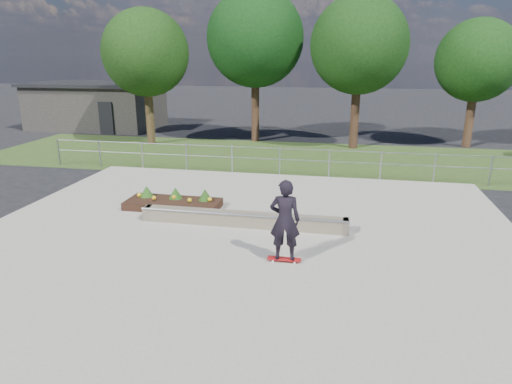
# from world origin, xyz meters

# --- Properties ---
(ground) EXTENTS (120.00, 120.00, 0.00)m
(ground) POSITION_xyz_m (0.00, 0.00, 0.00)
(ground) COLOR black
(ground) RESTS_ON ground
(grass_verge) EXTENTS (30.00, 8.00, 0.02)m
(grass_verge) POSITION_xyz_m (0.00, 11.00, 0.01)
(grass_verge) COLOR #2D441B
(grass_verge) RESTS_ON ground
(concrete_slab) EXTENTS (15.00, 15.00, 0.06)m
(concrete_slab) POSITION_xyz_m (0.00, 0.00, 0.03)
(concrete_slab) COLOR gray
(concrete_slab) RESTS_ON ground
(fence) EXTENTS (20.06, 0.06, 1.20)m
(fence) POSITION_xyz_m (0.00, 7.50, 0.77)
(fence) COLOR gray
(fence) RESTS_ON ground
(building) EXTENTS (8.40, 5.40, 3.00)m
(building) POSITION_xyz_m (-14.00, 18.00, 1.51)
(building) COLOR #2D2B28
(building) RESTS_ON ground
(tree_far_left) EXTENTS (4.55, 4.55, 7.15)m
(tree_far_left) POSITION_xyz_m (-8.00, 13.00, 4.85)
(tree_far_left) COLOR #362615
(tree_far_left) RESTS_ON ground
(tree_mid_left) EXTENTS (5.25, 5.25, 8.25)m
(tree_mid_left) POSITION_xyz_m (-2.50, 15.00, 5.61)
(tree_mid_left) COLOR #321D14
(tree_mid_left) RESTS_ON ground
(tree_mid_right) EXTENTS (4.90, 4.90, 7.70)m
(tree_mid_right) POSITION_xyz_m (3.00, 14.00, 5.23)
(tree_mid_right) COLOR black
(tree_mid_right) RESTS_ON ground
(tree_far_right) EXTENTS (4.20, 4.20, 6.60)m
(tree_far_right) POSITION_xyz_m (9.00, 15.50, 4.48)
(tree_far_right) COLOR #362015
(tree_far_right) RESTS_ON ground
(grind_ledge) EXTENTS (6.00, 0.44, 0.43)m
(grind_ledge) POSITION_xyz_m (-0.19, 1.49, 0.26)
(grind_ledge) COLOR #655B4A
(grind_ledge) RESTS_ON concrete_slab
(planter_bed) EXTENTS (3.00, 1.20, 0.61)m
(planter_bed) POSITION_xyz_m (-2.74, 2.67, 0.24)
(planter_bed) COLOR black
(planter_bed) RESTS_ON concrete_slab
(skateboarder) EXTENTS (0.80, 0.52, 2.03)m
(skateboarder) POSITION_xyz_m (1.30, -0.63, 1.11)
(skateboarder) COLOR white
(skateboarder) RESTS_ON concrete_slab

